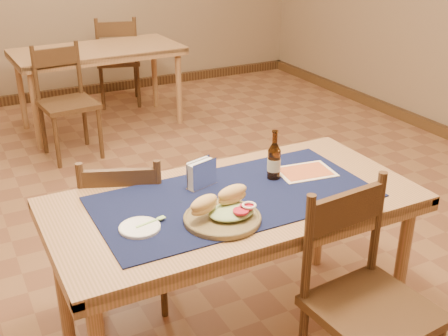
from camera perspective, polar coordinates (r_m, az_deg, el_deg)
name	(u,v)px	position (r m, az deg, el deg)	size (l,w,h in m)	color
room	(160,17)	(2.92, -6.55, 15.04)	(6.04, 7.04, 2.84)	#8B5E3C
main_table	(234,214)	(2.47, 1.07, -4.71)	(1.60, 0.80, 0.75)	#A9774F
placemat	(235,197)	(2.43, 1.09, -2.95)	(1.20, 0.60, 0.01)	#0F1439
baseboard	(170,246)	(3.41, -5.47, -7.93)	(6.00, 7.00, 0.10)	#4E341C
back_table	(98,57)	(5.37, -12.70, 10.94)	(1.52, 0.80, 0.75)	#A9774F
chair_main_far	(127,227)	(2.84, -9.87, -5.95)	(0.52, 0.52, 0.87)	#4E341C
chair_main_near	(366,300)	(2.33, 14.19, -12.86)	(0.47, 0.47, 0.93)	#4E341C
chair_back_near	(66,100)	(4.80, -15.73, 6.65)	(0.46, 0.46, 0.92)	#4E341C
chair_back_far	(118,59)	(6.04, -10.74, 10.79)	(0.53, 0.53, 0.94)	#4E341C
sandwich_plate	(224,212)	(2.23, -0.04, -4.54)	(0.31, 0.31, 0.12)	brown
side_plate	(140,227)	(2.21, -8.56, -5.98)	(0.16, 0.16, 0.01)	white
fork	(153,221)	(2.23, -7.23, -5.36)	(0.13, 0.04, 0.00)	#ACE77F
beer_bottle	(274,161)	(2.57, 5.10, 0.73)	(0.06, 0.06, 0.23)	#43240C
napkin_holder	(202,174)	(2.49, -2.29, -0.64)	(0.15, 0.09, 0.13)	silver
menu_card	(305,172)	(2.68, 8.26, -0.37)	(0.28, 0.22, 0.01)	#FFE7C0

